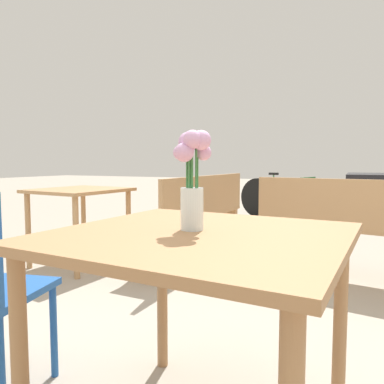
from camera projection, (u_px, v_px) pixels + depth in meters
name	position (u px, v px, depth m)	size (l,w,h in m)	color
table_front	(199.00, 262.00, 1.23)	(0.96, 0.94, 0.75)	#9E7047
flower_vase	(192.00, 177.00, 1.24)	(0.14, 0.13, 0.33)	silver
bench_near	(200.00, 213.00, 3.73)	(0.40, 1.79, 0.85)	tan
bench_middle	(357.00, 228.00, 2.98)	(1.62, 0.56, 0.85)	tan
table_back	(80.00, 201.00, 3.55)	(0.80, 0.85, 0.73)	tan
bicycle	(283.00, 199.00, 6.31)	(1.63, 0.64, 0.80)	black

